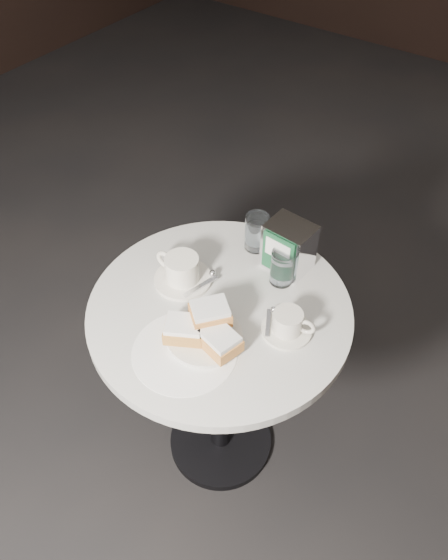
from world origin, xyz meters
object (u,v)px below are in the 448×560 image
water_glass_left (257,233)px  water_glass_right (282,267)px  beignet_plate (205,331)px  coffee_cup_left (182,271)px  cafe_table (220,352)px  napkin_dispenser (288,247)px  coffee_cup_right (288,324)px

water_glass_left → water_glass_right: 0.15m
beignet_plate → coffee_cup_left: bearing=143.7°
coffee_cup_left → water_glass_left: bearing=68.5°
beignet_plate → water_glass_left: bearing=103.2°
cafe_table → beignet_plate: 0.26m
coffee_cup_left → napkin_dispenser: 0.30m
coffee_cup_right → water_glass_left: 0.32m
coffee_cup_left → water_glass_left: 0.25m
water_glass_right → napkin_dispenser: size_ratio=0.72×
beignet_plate → coffee_cup_right: bearing=42.7°
water_glass_right → water_glass_left: bearing=150.2°
water_glass_left → water_glass_right: water_glass_left is taller
cafe_table → water_glass_right: water_glass_right is taller
beignet_plate → water_glass_right: (0.05, 0.28, 0.02)m
water_glass_left → cafe_table: bearing=-78.5°
cafe_table → water_glass_right: 0.32m
coffee_cup_right → water_glass_right: 0.18m
beignet_plate → napkin_dispenser: napkin_dispenser is taller
coffee_cup_right → napkin_dispenser: 0.24m
water_glass_left → napkin_dispenser: (0.11, -0.02, 0.02)m
coffee_cup_right → napkin_dispenser: napkin_dispenser is taller
beignet_plate → napkin_dispenser: bearing=85.1°
coffee_cup_right → cafe_table: bearing=176.2°
cafe_table → coffee_cup_right: (0.19, 0.03, 0.23)m
napkin_dispenser → beignet_plate: bearing=-91.2°
water_glass_left → water_glass_right: (0.13, -0.08, -0.00)m
coffee_cup_right → napkin_dispenser: (-0.12, 0.20, 0.04)m
cafe_table → beignet_plate: (0.03, -0.11, 0.23)m
beignet_plate → napkin_dispenser: size_ratio=1.54×
coffee_cup_left → water_glass_left: size_ratio=1.51×
beignet_plate → napkin_dispenser: 0.35m
coffee_cup_right → water_glass_left: size_ratio=1.40×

